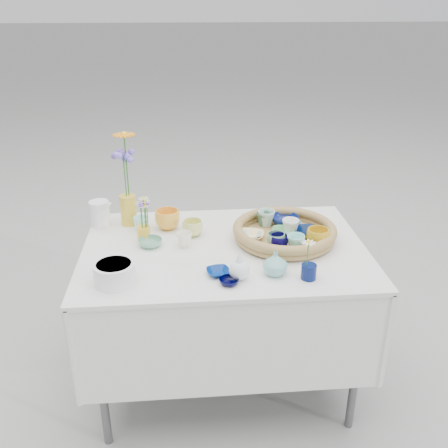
{
  "coord_description": "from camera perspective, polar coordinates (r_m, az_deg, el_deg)",
  "views": [
    {
      "loc": [
        -0.17,
        -1.98,
        1.78
      ],
      "look_at": [
        0.0,
        0.02,
        0.87
      ],
      "focal_mm": 40.0,
      "sensor_mm": 36.0,
      "label": 1
    }
  ],
  "objects": [
    {
      "name": "hydrangea",
      "position": [
        2.41,
        -11.26,
        5.31
      ],
      "size": [
        0.1,
        0.1,
        0.27
      ],
      "primitive_type": null,
      "rotation": [
        0.0,
        0.0,
        -0.28
      ],
      "color": "#6746AF",
      "rests_on": "tall_vase_yellow"
    },
    {
      "name": "tray_ceramic_6",
      "position": [
        2.39,
        4.86,
        0.68
      ],
      "size": [
        0.08,
        0.08,
        0.08
      ],
      "primitive_type": "imported",
      "rotation": [
        0.0,
        0.0,
        -0.01
      ],
      "color": "silver",
      "rests_on": "wicker_tray"
    },
    {
      "name": "tray_ceramic_10",
      "position": [
        2.27,
        3.11,
        -1.35
      ],
      "size": [
        0.15,
        0.15,
        0.03
      ],
      "primitive_type": "imported",
      "rotation": [
        0.0,
        0.0,
        -0.3
      ],
      "color": "#FFD991",
      "rests_on": "wicker_tray"
    },
    {
      "name": "loose_ceramic_1",
      "position": [
        2.33,
        -3.61,
        -0.46
      ],
      "size": [
        0.12,
        0.12,
        0.07
      ],
      "primitive_type": "imported",
      "rotation": [
        0.0,
        0.0,
        0.31
      ],
      "color": "#E0E178",
      "rests_on": "display_table"
    },
    {
      "name": "bud_vase_paleblue",
      "position": [
        1.96,
        1.77,
        -4.7
      ],
      "size": [
        0.11,
        0.11,
        0.13
      ],
      "primitive_type": null,
      "rotation": [
        0.0,
        0.0,
        0.39
      ],
      "color": "white",
      "rests_on": "display_table"
    },
    {
      "name": "tall_vase_yellow",
      "position": [
        2.47,
        -10.86,
        1.59
      ],
      "size": [
        0.08,
        0.08,
        0.15
      ],
      "primitive_type": "cylinder",
      "rotation": [
        0.0,
        0.0,
        -0.06
      ],
      "color": "gold",
      "rests_on": "display_table"
    },
    {
      "name": "tray_ceramic_7",
      "position": [
        2.32,
        7.6,
        -0.34
      ],
      "size": [
        0.1,
        0.1,
        0.07
      ],
      "primitive_type": "imported",
      "rotation": [
        0.0,
        0.0,
        0.43
      ],
      "color": "white",
      "rests_on": "wicker_tray"
    },
    {
      "name": "bud_vase_cobalt",
      "position": [
        2.01,
        9.66,
        -5.4
      ],
      "size": [
        0.07,
        0.07,
        0.06
      ],
      "primitive_type": "cylinder",
      "rotation": [
        0.0,
        0.0,
        0.1
      ],
      "color": "#061347",
      "rests_on": "display_table"
    },
    {
      "name": "tray_ceramic_5",
      "position": [
        2.28,
        3.16,
        -1.28
      ],
      "size": [
        0.12,
        0.12,
        0.02
      ],
      "primitive_type": "imported",
      "rotation": [
        0.0,
        0.0,
        0.4
      ],
      "color": "#99C3AE",
      "rests_on": "wicker_tray"
    },
    {
      "name": "wicker_tray",
      "position": [
        2.3,
        6.92,
        -0.96
      ],
      "size": [
        0.47,
        0.47,
        0.08
      ],
      "primitive_type": null,
      "color": "olive",
      "rests_on": "display_table"
    },
    {
      "name": "tray_ceramic_8",
      "position": [
        2.42,
        7.8,
        0.13
      ],
      "size": [
        0.1,
        0.1,
        0.02
      ],
      "primitive_type": "imported",
      "rotation": [
        0.0,
        0.0,
        0.18
      ],
      "color": "#68B6D2",
      "rests_on": "wicker_tray"
    },
    {
      "name": "tray_ceramic_9",
      "position": [
        2.18,
        6.31,
        -2.03
      ],
      "size": [
        0.1,
        0.1,
        0.06
      ],
      "primitive_type": "imported",
      "rotation": [
        0.0,
        0.0,
        -0.3
      ],
      "color": "#09053F",
      "rests_on": "wicker_tray"
    },
    {
      "name": "loose_ceramic_6",
      "position": [
        1.95,
        0.57,
        -6.59
      ],
      "size": [
        0.1,
        0.1,
        0.02
      ],
      "primitive_type": "imported",
      "rotation": [
        0.0,
        0.0,
        -0.28
      ],
      "color": "black",
      "rests_on": "display_table"
    },
    {
      "name": "tray_ceramic_0",
      "position": [
        2.42,
        6.99,
        0.43
      ],
      "size": [
        0.14,
        0.14,
        0.04
      ],
      "primitive_type": "imported",
      "rotation": [
        0.0,
        0.0,
        0.06
      ],
      "color": "navy",
      "rests_on": "wicker_tray"
    },
    {
      "name": "display_table",
      "position": [
        2.67,
        0.04,
        -17.45
      ],
      "size": [
        1.26,
        0.86,
        0.77
      ],
      "primitive_type": null,
      "color": "white",
      "rests_on": "ground"
    },
    {
      "name": "loose_ceramic_0",
      "position": [
        2.41,
        -6.48,
        0.52
      ],
      "size": [
        0.15,
        0.15,
        0.09
      ],
      "primitive_type": "imported",
      "rotation": [
        0.0,
        0.0,
        -0.3
      ],
      "color": "#FEB238",
      "rests_on": "display_table"
    },
    {
      "name": "tray_ceramic_1",
      "position": [
        2.33,
        9.41,
        -0.87
      ],
      "size": [
        0.14,
        0.14,
        0.03
      ],
      "primitive_type": "imported",
      "rotation": [
        0.0,
        0.0,
        0.22
      ],
      "color": "#000F33",
      "rests_on": "wicker_tray"
    },
    {
      "name": "tray_ceramic_2",
      "position": [
        2.23,
        10.66,
        -1.5
      ],
      "size": [
        0.12,
        0.12,
        0.08
      ],
      "primitive_type": "imported",
      "rotation": [
        0.0,
        0.0,
        -0.26
      ],
      "color": "gold",
      "rests_on": "wicker_tray"
    },
    {
      "name": "tray_ceramic_4",
      "position": [
        2.19,
        5.97,
        -1.84
      ],
      "size": [
        0.11,
        0.11,
        0.07
      ],
      "primitive_type": "imported",
      "rotation": [
        0.0,
        0.0,
        0.35
      ],
      "color": "#7CB78B",
      "rests_on": "wicker_tray"
    },
    {
      "name": "loose_ceramic_3",
      "position": [
        2.23,
        -4.55,
        -1.78
      ],
      "size": [
        0.08,
        0.08,
        0.07
      ],
      "primitive_type": "imported",
      "rotation": [
        0.0,
        0.0,
        -0.19
      ],
      "color": "white",
      "rests_on": "display_table"
    },
    {
      "name": "tray_ceramic_12",
      "position": [
        2.4,
        4.55,
        0.57
      ],
      "size": [
        0.07,
        0.07,
        0.06
      ],
      "primitive_type": "imported",
      "rotation": [
        0.0,
        0.0,
        -0.01
      ],
      "color": "#3F6F55",
      "rests_on": "wicker_tray"
    },
    {
      "name": "tray_ceramic_11",
      "position": [
        2.17,
        8.19,
        -2.18
      ],
      "size": [
        0.1,
        0.1,
        0.07
      ],
      "primitive_type": "imported",
      "rotation": [
        0.0,
        0.0,
        -0.35
      ],
      "color": "#92E2D6",
      "rests_on": "wicker_tray"
    },
    {
      "name": "loose_ceramic_2",
      "position": [
        2.26,
        -8.43,
        -2.12
      ],
      "size": [
        0.11,
        0.11,
        0.03
      ],
      "primitive_type": "imported",
      "rotation": [
        0.0,
        0.0,
        -0.08
      ],
      "color": "#65A281",
      "rests_on": "display_table"
    },
    {
      "name": "gerbera",
      "position": [
        2.4,
        -11.08,
        6.56
      ],
      "size": [
        0.16,
        0.16,
        0.32
      ],
      "primitive_type": null,
      "rotation": [
        0.0,
        0.0,
        0.39
      ],
      "color": "orange",
      "rests_on": "tall_vase_yellow"
    },
    {
      "name": "daisy_posy",
      "position": [
        2.27,
        -9.12,
        1.33
      ],
      "size": [
        0.1,
        0.1,
        0.15
      ],
      "primitive_type": null,
      "rotation": [
        0.0,
        0.0,
        -0.42
      ],
      "color": "silver",
      "rests_on": "daisy_cup"
    },
    {
      "name": "tray_ceramic_3",
      "position": [
        2.32,
        6.84,
        -0.9
      ],
      "size": [
        0.12,
        0.12,
        0.03
      ],
      "primitive_type": "imported",
      "rotation": [
        0.0,
        0.0,
        -0.16
      ],
      "color": "#58A365",
      "rests_on": "wicker_tray"
    },
    {
      "name": "fluted_bowl",
      "position": [
        1.99,
        -12.41,
        -5.51
      ],
      "size": [
        0.21,
        0.21,
        0.08
      ],
      "primitive_type": null,
      "rotation": [
        0.0,
        0.0,
        0.32
      ],
      "color": "white",
      "rests_on": "display_table"
    },
    {
      "name": "loose_ceramic_5",
      "position": [
        2.41,
        -9.47,
        0.03
      ],
      "size": [
        0.09,
        0.09,
        0.07
      ],
      "primitive_type": "imported",
      "rotation": [
        0.0,
        0.0,
        0.2
      ],
      "color": "#AFEDD9",
      "rests_on": "display_table"
    },
    {
      "name": "single_daisy",
      "position": [
        1.96,
        9.54,
        -3.39
      ],
      "size": [
        0.08,
        0.08,
        0.12
      ],
      "primitive_type": null,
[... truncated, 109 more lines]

